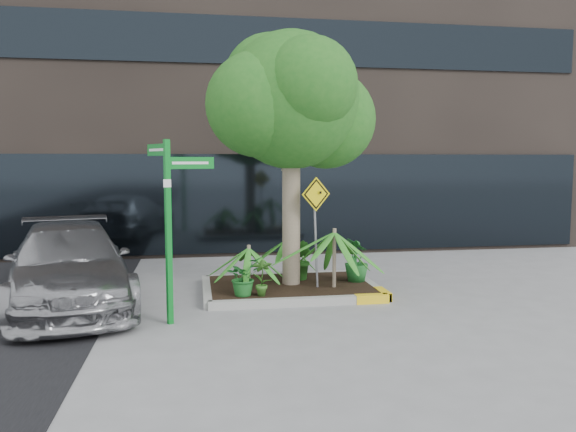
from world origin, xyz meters
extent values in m
plane|color=gray|center=(0.00, 0.00, 0.00)|extent=(80.00, 80.00, 0.00)
cube|color=#2D2621|center=(0.50, 8.50, 7.50)|extent=(18.00, 8.00, 15.00)
cube|color=#9E9E99|center=(0.20, 1.40, 0.07)|extent=(3.20, 0.15, 0.15)
cube|color=#9E9E99|center=(0.20, -0.80, 0.07)|extent=(3.20, 0.15, 0.15)
cube|color=#9E9E99|center=(-1.40, 0.30, 0.07)|extent=(0.15, 2.20, 0.15)
cube|color=#9E9E99|center=(1.80, 0.30, 0.07)|extent=(0.15, 2.20, 0.15)
cube|color=yellow|center=(1.50, -0.80, 0.07)|extent=(0.60, 0.17, 0.15)
cube|color=black|center=(0.20, 0.30, 0.12)|extent=(3.05, 2.05, 0.06)
cylinder|color=gray|center=(0.23, 0.36, 1.62)|extent=(0.35, 0.35, 3.24)
cylinder|color=gray|center=(0.34, 0.36, 2.81)|extent=(0.61, 0.17, 1.05)
sphere|color=#20621C|center=(0.23, 0.36, 3.67)|extent=(2.59, 2.59, 2.59)
sphere|color=#20621C|center=(0.99, 0.68, 3.34)|extent=(1.94, 1.94, 1.94)
sphere|color=#20621C|center=(-0.41, 0.14, 3.56)|extent=(1.94, 1.94, 1.94)
sphere|color=#20621C|center=(0.45, -0.29, 3.88)|extent=(1.73, 1.73, 1.73)
sphere|color=#20621C|center=(-0.09, 0.90, 4.10)|extent=(1.83, 1.83, 1.83)
cylinder|color=gray|center=(0.99, -0.08, 0.71)|extent=(0.07, 0.07, 1.12)
cylinder|color=gray|center=(-0.61, 0.15, 0.56)|extent=(0.07, 0.07, 0.81)
cylinder|color=gray|center=(0.26, 1.08, 0.55)|extent=(0.07, 0.07, 0.80)
imported|color=#9F9FA4|center=(-3.80, 0.00, 0.71)|extent=(3.04, 5.19, 1.41)
imported|color=#1C6223|center=(-0.77, -0.46, 0.49)|extent=(0.86, 0.86, 0.67)
imported|color=#1C5D23|center=(1.55, 0.36, 0.58)|extent=(0.61, 0.61, 0.86)
imported|color=#356F22|center=(-0.44, -0.55, 0.49)|extent=(0.36, 0.36, 0.67)
imported|color=#215B1A|center=(0.50, 0.64, 0.56)|extent=(0.61, 0.61, 0.83)
cube|color=#0B7D23|center=(-2.00, -1.50, 1.43)|extent=(0.11, 0.11, 2.86)
cube|color=#0B7D23|center=(-1.65, -1.34, 2.50)|extent=(0.73, 0.36, 0.18)
cube|color=#0B7D23|center=(-2.16, -1.15, 2.71)|extent=(0.36, 0.73, 0.18)
cube|color=white|center=(-1.65, -1.35, 2.50)|extent=(0.56, 0.26, 0.04)
cube|color=white|center=(-2.18, -1.15, 2.71)|extent=(0.26, 0.56, 0.04)
cube|color=white|center=(-2.00, -1.55, 2.20)|extent=(0.11, 0.06, 0.12)
cylinder|color=slate|center=(0.64, 0.02, 1.11)|extent=(0.11, 0.18, 1.91)
cube|color=yellow|center=(0.64, 0.00, 1.91)|extent=(0.59, 0.28, 0.64)
cube|color=black|center=(0.64, -0.01, 1.91)|extent=(0.52, 0.24, 0.57)
cube|color=yellow|center=(0.64, -0.02, 1.91)|extent=(0.44, 0.20, 0.48)
cube|color=black|center=(0.63, -0.02, 1.90)|extent=(0.14, 0.06, 0.09)
camera|label=1|loc=(-1.58, -10.24, 2.55)|focal=35.00mm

